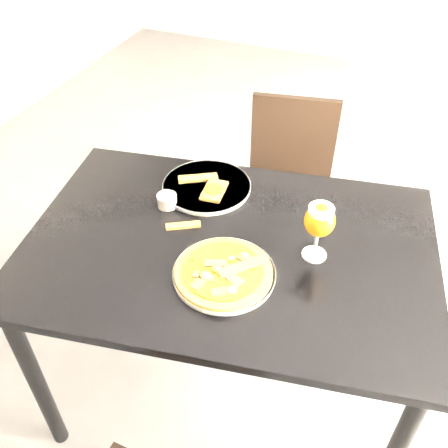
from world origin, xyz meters
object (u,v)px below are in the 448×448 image
at_px(chair_far, 287,187).
at_px(pizza, 224,271).
at_px(dining_table, 229,265).
at_px(beer_glass, 320,221).

xyz_separation_m(chair_far, pizza, (0.05, -0.85, 0.32)).
distance_m(chair_far, pizza, 0.91).
height_order(chair_far, pizza, chair_far).
relative_size(dining_table, pizza, 4.93).
bearing_deg(dining_table, pizza, -83.80).
bearing_deg(beer_glass, pizza, -139.70).
distance_m(chair_far, beer_glass, 0.84).
bearing_deg(dining_table, chair_far, 81.24).
xyz_separation_m(dining_table, chair_far, (-0.01, 0.72, -0.21)).
height_order(pizza, beer_glass, beer_glass).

